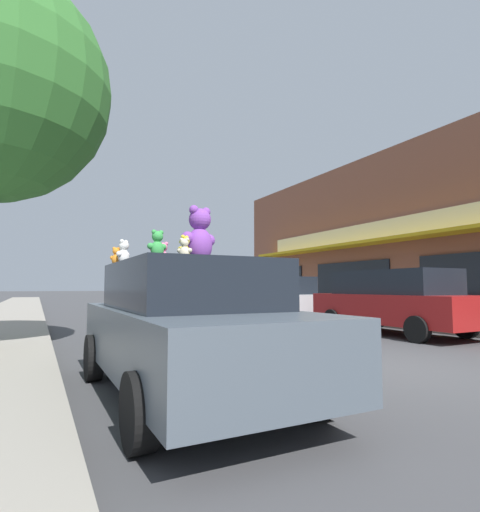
{
  "coord_description": "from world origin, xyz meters",
  "views": [
    {
      "loc": [
        -5.12,
        -4.62,
        1.28
      ],
      "look_at": [
        -2.4,
        0.72,
        1.75
      ],
      "focal_mm": 28.0,
      "sensor_mm": 36.0,
      "label": 1
    }
  ],
  "objects_px": {
    "parked_car_far_center": "(393,300)",
    "teddy_bear_cream": "(184,249)",
    "teddy_bear_yellow": "(184,248)",
    "teddy_bear_pink": "(163,254)",
    "teddy_bear_brown": "(201,255)",
    "teddy_bear_white": "(124,253)",
    "teddy_bear_orange": "(116,256)",
    "plush_art_car": "(187,326)",
    "teddy_bear_red": "(154,256)",
    "teddy_bear_giant": "(200,235)",
    "teddy_bear_green": "(157,245)",
    "parked_car_far_right": "(285,298)"
  },
  "relations": [
    {
      "from": "teddy_bear_yellow",
      "to": "teddy_bear_red",
      "type": "distance_m",
      "value": 1.37
    },
    {
      "from": "teddy_bear_giant",
      "to": "teddy_bear_white",
      "type": "xyz_separation_m",
      "value": [
        -0.74,
        0.86,
        -0.17
      ]
    },
    {
      "from": "teddy_bear_orange",
      "to": "plush_art_car",
      "type": "bearing_deg",
      "value": 157.6
    },
    {
      "from": "teddy_bear_giant",
      "to": "teddy_bear_white",
      "type": "height_order",
      "value": "teddy_bear_giant"
    },
    {
      "from": "plush_art_car",
      "to": "teddy_bear_yellow",
      "type": "distance_m",
      "value": 0.95
    },
    {
      "from": "teddy_bear_cream",
      "to": "plush_art_car",
      "type": "bearing_deg",
      "value": -72.3
    },
    {
      "from": "parked_car_far_right",
      "to": "parked_car_far_center",
      "type": "bearing_deg",
      "value": -90.0
    },
    {
      "from": "teddy_bear_brown",
      "to": "teddy_bear_white",
      "type": "relative_size",
      "value": 0.76
    },
    {
      "from": "teddy_bear_orange",
      "to": "teddy_bear_green",
      "type": "height_order",
      "value": "teddy_bear_green"
    },
    {
      "from": "parked_car_far_center",
      "to": "teddy_bear_white",
      "type": "bearing_deg",
      "value": -162.38
    },
    {
      "from": "teddy_bear_orange",
      "to": "teddy_bear_white",
      "type": "xyz_separation_m",
      "value": [
        0.06,
        -0.21,
        0.04
      ]
    },
    {
      "from": "teddy_bear_red",
      "to": "teddy_bear_pink",
      "type": "xyz_separation_m",
      "value": [
        0.05,
        -0.24,
        0.01
      ]
    },
    {
      "from": "teddy_bear_giant",
      "to": "teddy_bear_cream",
      "type": "bearing_deg",
      "value": 32.5
    },
    {
      "from": "teddy_bear_yellow",
      "to": "teddy_bear_pink",
      "type": "height_order",
      "value": "teddy_bear_pink"
    },
    {
      "from": "teddy_bear_white",
      "to": "teddy_bear_green",
      "type": "height_order",
      "value": "teddy_bear_white"
    },
    {
      "from": "teddy_bear_yellow",
      "to": "teddy_bear_white",
      "type": "relative_size",
      "value": 0.86
    },
    {
      "from": "teddy_bear_cream",
      "to": "teddy_bear_pink",
      "type": "height_order",
      "value": "teddy_bear_pink"
    },
    {
      "from": "plush_art_car",
      "to": "parked_car_far_center",
      "type": "relative_size",
      "value": 0.92
    },
    {
      "from": "teddy_bear_orange",
      "to": "teddy_bear_pink",
      "type": "height_order",
      "value": "teddy_bear_pink"
    },
    {
      "from": "teddy_bear_yellow",
      "to": "parked_car_far_center",
      "type": "relative_size",
      "value": 0.06
    },
    {
      "from": "teddy_bear_brown",
      "to": "parked_car_far_center",
      "type": "bearing_deg",
      "value": 145.51
    },
    {
      "from": "parked_car_far_center",
      "to": "teddy_bear_cream",
      "type": "bearing_deg",
      "value": -152.73
    },
    {
      "from": "parked_car_far_right",
      "to": "plush_art_car",
      "type": "bearing_deg",
      "value": -129.36
    },
    {
      "from": "teddy_bear_pink",
      "to": "parked_car_far_right",
      "type": "relative_size",
      "value": 0.08
    },
    {
      "from": "teddy_bear_brown",
      "to": "teddy_bear_white",
      "type": "distance_m",
      "value": 1.04
    },
    {
      "from": "teddy_bear_yellow",
      "to": "teddy_bear_cream",
      "type": "relative_size",
      "value": 1.22
    },
    {
      "from": "teddy_bear_red",
      "to": "teddy_bear_orange",
      "type": "bearing_deg",
      "value": -24.13
    },
    {
      "from": "plush_art_car",
      "to": "teddy_bear_yellow",
      "type": "bearing_deg",
      "value": -116.47
    },
    {
      "from": "teddy_bear_cream",
      "to": "parked_car_far_center",
      "type": "xyz_separation_m",
      "value": [
        7.29,
        3.76,
        -0.77
      ]
    },
    {
      "from": "teddy_bear_yellow",
      "to": "parked_car_far_center",
      "type": "height_order",
      "value": "teddy_bear_yellow"
    },
    {
      "from": "plush_art_car",
      "to": "parked_car_far_right",
      "type": "distance_m",
      "value": 11.17
    },
    {
      "from": "teddy_bear_green",
      "to": "parked_car_far_center",
      "type": "xyz_separation_m",
      "value": [
        7.6,
        3.81,
        -0.8
      ]
    },
    {
      "from": "teddy_bear_red",
      "to": "teddy_bear_white",
      "type": "relative_size",
      "value": 0.97
    },
    {
      "from": "teddy_bear_white",
      "to": "parked_car_far_center",
      "type": "distance_m",
      "value": 8.1
    },
    {
      "from": "parked_car_far_center",
      "to": "teddy_bear_red",
      "type": "bearing_deg",
      "value": -162.91
    },
    {
      "from": "teddy_bear_green",
      "to": "parked_car_far_center",
      "type": "distance_m",
      "value": 8.54
    },
    {
      "from": "teddy_bear_pink",
      "to": "teddy_bear_green",
      "type": "distance_m",
      "value": 1.42
    },
    {
      "from": "teddy_bear_orange",
      "to": "parked_car_far_right",
      "type": "distance_m",
      "value": 10.86
    },
    {
      "from": "teddy_bear_yellow",
      "to": "teddy_bear_pink",
      "type": "bearing_deg",
      "value": -134.39
    },
    {
      "from": "teddy_bear_green",
      "to": "parked_car_far_center",
      "type": "height_order",
      "value": "teddy_bear_green"
    },
    {
      "from": "teddy_bear_pink",
      "to": "teddy_bear_green",
      "type": "xyz_separation_m",
      "value": [
        -0.44,
        -1.35,
        -0.02
      ]
    },
    {
      "from": "teddy_bear_cream",
      "to": "teddy_bear_red",
      "type": "bearing_deg",
      "value": -51.63
    },
    {
      "from": "plush_art_car",
      "to": "teddy_bear_giant",
      "type": "relative_size",
      "value": 6.21
    },
    {
      "from": "teddy_bear_brown",
      "to": "teddy_bear_yellow",
      "type": "bearing_deg",
      "value": -3.22
    },
    {
      "from": "teddy_bear_green",
      "to": "parked_car_far_right",
      "type": "xyz_separation_m",
      "value": [
        7.6,
        9.15,
        -0.88
      ]
    },
    {
      "from": "teddy_bear_giant",
      "to": "teddy_bear_pink",
      "type": "distance_m",
      "value": 0.88
    },
    {
      "from": "teddy_bear_giant",
      "to": "parked_car_far_center",
      "type": "height_order",
      "value": "teddy_bear_giant"
    },
    {
      "from": "teddy_bear_giant",
      "to": "teddy_bear_cream",
      "type": "distance_m",
      "value": 0.62
    },
    {
      "from": "parked_car_far_center",
      "to": "teddy_bear_yellow",
      "type": "bearing_deg",
      "value": -153.61
    },
    {
      "from": "teddy_bear_giant",
      "to": "teddy_bear_white",
      "type": "distance_m",
      "value": 1.15
    }
  ]
}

